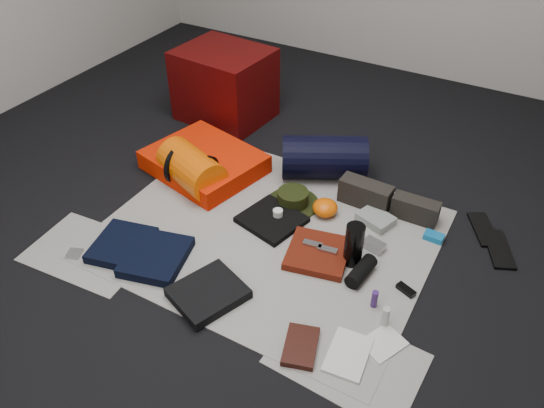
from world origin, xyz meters
The scene contains 37 objects.
floor centered at (0.00, 0.00, -0.01)m, with size 4.50×4.50×0.02m, color black.
newspaper_mat centered at (0.00, 0.00, 0.00)m, with size 1.60×1.30×0.01m, color #B3AFA5.
newspaper_sheet_front_left centered at (-0.70, -0.55, 0.00)m, with size 0.58×0.40×0.00m, color #B3AFA5.
newspaper_sheet_front_right centered at (0.65, -0.50, 0.00)m, with size 0.58×0.40×0.00m, color #B3AFA5.
red_cabinet centered at (-0.86, 0.92, 0.24)m, with size 0.57×0.47×0.47m, color #470505.
sleeping_pad centered at (-0.61, 0.31, 0.06)m, with size 0.62×0.51×0.11m, color red.
stuff_sack centered at (-0.57, 0.15, 0.12)m, with size 0.23×0.23×0.39m, color #E95503.
sack_strap_left centered at (-0.67, 0.15, 0.11)m, with size 0.22×0.22×0.03m, color black.
sack_strap_right centered at (-0.47, 0.15, 0.11)m, with size 0.22×0.22×0.03m, color black.
navy_duffel centered at (0.03, 0.60, 0.13)m, with size 0.25×0.25×0.48m, color black.
boonie_brim centered at (0.00, 0.27, 0.01)m, with size 0.29×0.29×0.01m, color black.
boonie_crown centered at (0.00, 0.27, 0.05)m, with size 0.17×0.17×0.07m, color black.
hiking_boot_left centered at (0.34, 0.46, 0.08)m, with size 0.28×0.11×0.14m, color black.
hiking_boot_right centered at (0.61, 0.48, 0.07)m, with size 0.24×0.09×0.12m, color black.
flip_flop_left centered at (0.95, 0.57, 0.01)m, with size 0.10×0.26×0.01m, color black.
flip_flop_right centered at (1.05, 0.45, 0.01)m, with size 0.10×0.28×0.02m, color black.
trousers_navy_a centered at (-0.57, -0.45, 0.03)m, with size 0.26×0.29×0.05m, color black.
trousers_navy_b centered at (-0.37, -0.44, 0.03)m, with size 0.28×0.31×0.05m, color black.
trousers_charcoal centered at (-0.02, -0.50, 0.03)m, with size 0.26×0.30×0.05m, color black.
black_tshirt centered at (-0.03, 0.09, 0.02)m, with size 0.30×0.28×0.03m, color black.
red_shirt centered at (0.29, -0.03, 0.03)m, with size 0.29×0.29×0.04m, color #5A1609.
orange_stuff_sack centered at (0.19, 0.28, 0.05)m, with size 0.13×0.13×0.09m, color #E95503.
first_aid_pouch centered at (0.45, 0.35, 0.03)m, with size 0.18×0.13×0.04m, color gray.
water_bottle centered at (0.45, 0.02, 0.12)m, with size 0.09×0.09×0.22m, color black.
speaker centered at (0.53, -0.06, 0.04)m, with size 0.07×0.07×0.19m, color black.
compact_camera centered at (0.51, 0.15, 0.03)m, with size 0.11×0.06×0.04m, color #A5A6AA.
cyan_case centered at (0.75, 0.37, 0.02)m, with size 0.10×0.06×0.03m, color #10639D.
toiletry_purple centered at (0.64, -0.19, 0.05)m, with size 0.03×0.03×0.09m, color #3F1F65.
toiletry_clear centered at (0.72, -0.27, 0.05)m, with size 0.03×0.03×0.10m, color #A8ADA9.
paperback_book centered at (0.47, -0.55, 0.02)m, with size 0.13×0.20×0.03m, color black.
map_booklet centered at (0.65, -0.48, 0.01)m, with size 0.15×0.23×0.01m, color silver.
map_printout centered at (0.75, -0.36, 0.01)m, with size 0.13×0.17×0.01m, color silver.
sunglasses centered at (0.74, -0.04, 0.02)m, with size 0.09×0.04×0.02m, color black.
key_cluster centered at (-0.74, -0.60, 0.01)m, with size 0.07×0.07×0.01m, color #A5A6AA.
tape_roll centered at (-0.01, 0.12, 0.05)m, with size 0.05×0.05×0.04m, color silver.
energy_bar_a centered at (0.25, -0.01, 0.05)m, with size 0.10×0.04×0.01m, color #A5A6AA.
energy_bar_b centered at (0.33, -0.01, 0.05)m, with size 0.10×0.04×0.01m, color #A5A6AA.
Camera 1 is at (1.01, -1.76, 1.80)m, focal length 35.00 mm.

